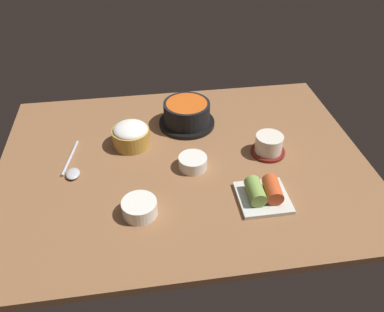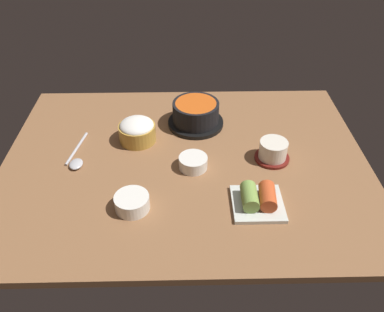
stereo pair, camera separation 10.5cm
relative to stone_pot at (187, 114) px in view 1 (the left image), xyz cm
name	(u,v)px [view 1 (the left image)]	position (x,y,z in cm)	size (l,w,h in cm)	color
dining_table	(184,164)	(-3.33, -17.63, -4.78)	(100.00, 76.00, 2.00)	brown
stone_pot	(187,114)	(0.00, 0.00, 0.00)	(17.07, 17.07, 7.60)	black
rice_bowl	(131,134)	(-17.18, -7.96, -0.25)	(10.67, 10.67, 6.97)	#B78C38
tea_cup_with_saucer	(269,145)	(20.49, -17.50, -0.95)	(9.57, 9.57, 5.77)	maroon
banchan_cup_center	(193,162)	(-1.29, -20.72, -1.97)	(7.66, 7.66, 3.36)	white
kimchi_plate	(264,193)	(13.84, -35.26, -1.78)	(12.24, 12.24, 4.94)	silver
side_bowl_near	(139,207)	(-16.08, -35.57, -1.79)	(8.30, 8.30, 3.72)	white
spoon	(72,169)	(-33.22, -17.24, -3.16)	(5.01, 17.10, 1.35)	#B7B7BC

